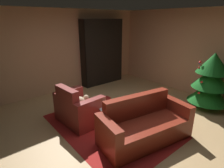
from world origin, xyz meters
TOP-DOWN VIEW (x-y plane):
  - ground_plane at (0.00, 0.00)m, footprint 7.13×7.13m
  - wall_back at (0.00, 3.00)m, footprint 5.89×0.06m
  - wall_left at (-2.91, 0.00)m, footprint 0.06×6.06m
  - area_rug at (-0.15, -0.26)m, footprint 2.84×2.03m
  - bookshelf_unit at (-2.67, 1.54)m, footprint 0.35×1.61m
  - armchair_red at (-0.77, -0.71)m, footprint 1.08×0.82m
  - couch_red at (0.64, -0.04)m, footprint 1.06×1.94m
  - coffee_table at (-0.11, -0.14)m, footprint 0.72×0.72m
  - book_stack_on_table at (-0.10, -0.17)m, footprint 0.23×0.19m
  - bottle_on_table at (-0.03, -0.32)m, footprint 0.06×0.06m
  - decorated_tree at (0.78, 2.37)m, footprint 1.03×1.03m

SIDE VIEW (x-z plane):
  - ground_plane at x=0.00m, z-range 0.00..0.00m
  - area_rug at x=-0.15m, z-range 0.00..0.01m
  - couch_red at x=0.64m, z-range -0.13..0.73m
  - armchair_red at x=-0.77m, z-range -0.14..0.78m
  - coffee_table at x=-0.11m, z-range 0.19..0.64m
  - book_stack_on_table at x=-0.10m, z-range 0.46..0.58m
  - bottle_on_table at x=-0.03m, z-range 0.42..0.71m
  - decorated_tree at x=0.78m, z-range 0.03..1.52m
  - bookshelf_unit at x=-2.67m, z-range -0.03..2.26m
  - wall_back at x=0.00m, z-range 0.00..2.59m
  - wall_left at x=-2.91m, z-range 0.00..2.59m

